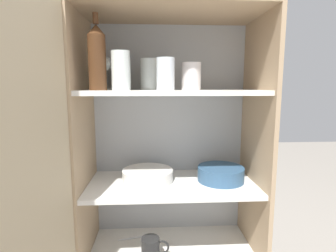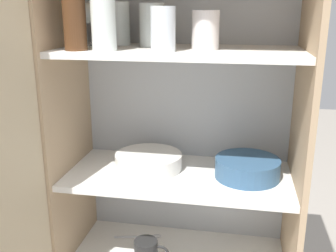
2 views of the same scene
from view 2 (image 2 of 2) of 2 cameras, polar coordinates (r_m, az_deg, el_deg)
cupboard_back_panel at (r=1.51m, az=2.67°, el=-2.90°), size 0.79×0.02×1.39m
cupboard_side_left at (r=1.44m, az=-13.77°, el=-4.31°), size 0.02×0.39×1.39m
cupboard_side_right at (r=1.33m, az=18.18°, el=-6.39°), size 0.02×0.39×1.39m
shelf_board_middle at (r=1.35m, az=1.53°, el=-7.24°), size 0.75×0.35×0.02m
shelf_board_upper at (r=1.24m, az=1.68°, el=10.71°), size 0.75×0.35×0.02m
tumbler_glass_0 at (r=1.37m, az=-7.16°, el=14.53°), size 0.08×0.08×0.14m
tumbler_glass_1 at (r=1.18m, az=-9.31°, el=14.29°), size 0.07×0.07×0.15m
tumbler_glass_2 at (r=1.21m, az=5.47°, el=13.68°), size 0.08×0.08×0.11m
tumbler_glass_3 at (r=1.30m, az=-2.35°, el=14.40°), size 0.08×0.08×0.14m
tumbler_glass_4 at (r=1.15m, az=-0.72°, el=13.87°), size 0.07×0.07×0.13m
wine_glass_0 at (r=1.30m, az=-11.94°, el=15.49°), size 0.08×0.08×0.14m
wine_glass_1 at (r=1.42m, az=-10.25°, el=16.14°), size 0.08×0.08×0.15m
wine_bottle at (r=1.21m, az=-13.54°, el=16.51°), size 0.07×0.07×0.28m
plate_stack_white at (r=1.38m, az=-2.84°, el=-5.13°), size 0.23×0.23×0.05m
mixing_bowl_large at (r=1.33m, az=11.45°, el=-5.88°), size 0.21×0.21×0.07m
serving_spoon at (r=1.60m, az=-3.78°, el=-15.71°), size 0.18×0.05×0.01m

